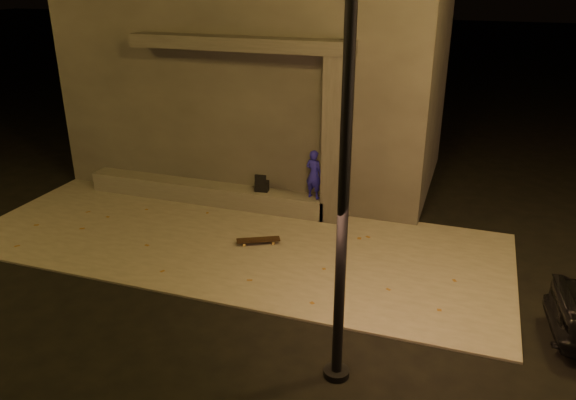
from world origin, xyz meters
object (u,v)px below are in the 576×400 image
at_px(column, 337,142).
at_px(skateboarder, 314,174).
at_px(street_lamp_0, 348,88).
at_px(backpack, 262,185).
at_px(skateboard, 258,240).

relative_size(column, skateboarder, 3.25).
relative_size(column, street_lamp_0, 0.51).
relative_size(backpack, street_lamp_0, 0.06).
relative_size(skateboarder, skateboard, 1.25).
height_order(backpack, street_lamp_0, street_lamp_0).
height_order(skateboarder, backpack, skateboarder).
bearing_deg(backpack, street_lamp_0, -64.23).
height_order(column, skateboard, column).
xyz_separation_m(skateboard, street_lamp_0, (2.50, -3.34, 3.88)).
bearing_deg(street_lamp_0, backpack, 121.40).
bearing_deg(skateboarder, backpack, 16.69).
bearing_deg(street_lamp_0, column, 104.86).
bearing_deg(street_lamp_0, skateboarder, 110.04).
bearing_deg(skateboarder, column, -163.31).
distance_m(column, street_lamp_0, 5.64).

